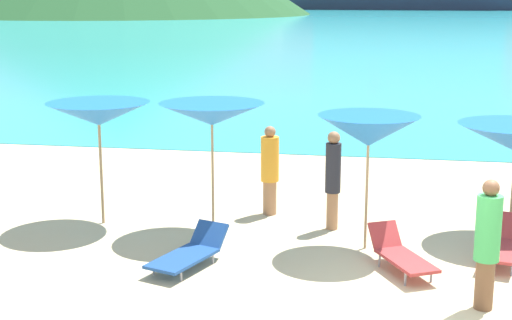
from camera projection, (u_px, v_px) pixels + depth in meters
name	position (u px, v px, depth m)	size (l,w,h in m)	color
ground_plane	(417.00, 165.00, 19.99)	(50.00, 100.00, 0.30)	beige
ocean_water	(395.00, 8.00, 231.35)	(650.00, 440.00, 0.02)	#2DADBC
umbrella_2	(99.00, 114.00, 13.95)	(1.98, 1.98, 2.33)	#9E7F59
umbrella_3	(212.00, 114.00, 13.46)	(1.96, 1.96, 2.39)	#9E7F59
umbrella_4	(369.00, 131.00, 12.53)	(1.85, 1.85, 2.32)	#9E7F59
lounge_chair_0	(502.00, 243.00, 12.28)	(0.91, 1.71, 0.64)	#A53333
lounge_chair_2	(400.00, 254.00, 11.85)	(1.15, 1.55, 0.63)	#A53333
lounge_chair_8	(190.00, 252.00, 12.08)	(1.10, 1.70, 0.56)	#1E478C
beachgoer_1	(487.00, 241.00, 10.29)	(0.35, 0.35, 1.85)	brown
beachgoer_2	(270.00, 168.00, 14.79)	(0.36, 0.36, 1.78)	#A3704C
beachgoer_4	(333.00, 177.00, 13.82)	(0.29, 0.29, 1.85)	#A3704C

